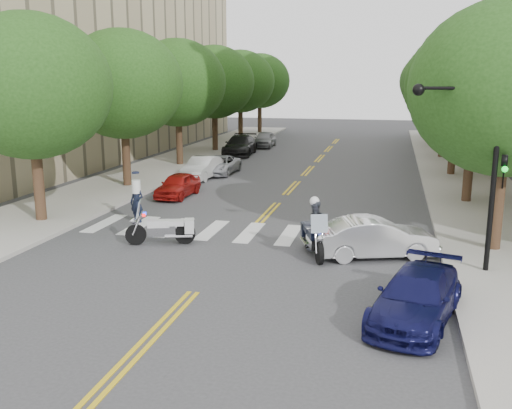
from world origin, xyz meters
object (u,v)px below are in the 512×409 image
(convertible, at_px, (376,238))
(sedan_blue, at_px, (416,297))
(officer_standing, at_px, (137,202))
(motorcycle_parked, at_px, (167,229))
(motorcycle_police, at_px, (314,229))

(convertible, distance_m, sedan_blue, 5.13)
(officer_standing, height_order, convertible, officer_standing)
(convertible, xyz_separation_m, sedan_blue, (1.15, -5.00, -0.05))
(motorcycle_parked, height_order, officer_standing, officer_standing)
(motorcycle_parked, relative_size, sedan_blue, 0.57)
(officer_standing, bearing_deg, convertible, -0.79)
(motorcycle_parked, distance_m, sedan_blue, 9.80)
(motorcycle_police, relative_size, officer_standing, 1.41)
(officer_standing, distance_m, convertible, 10.10)
(motorcycle_police, relative_size, motorcycle_parked, 0.99)
(motorcycle_police, bearing_deg, convertible, 167.49)
(officer_standing, bearing_deg, motorcycle_parked, -34.74)
(motorcycle_police, height_order, convertible, motorcycle_police)
(motorcycle_police, bearing_deg, sedan_blue, 104.47)
(convertible, relative_size, sedan_blue, 0.96)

